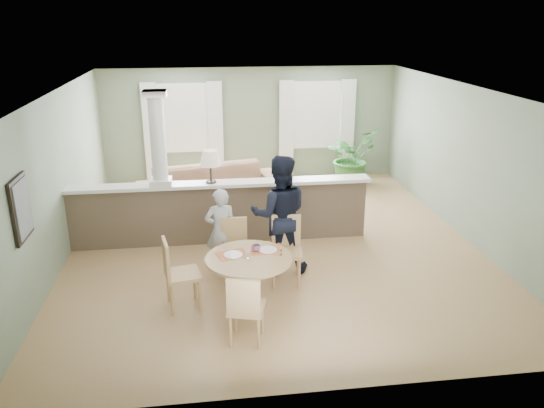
{
  "coord_description": "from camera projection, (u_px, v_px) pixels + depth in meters",
  "views": [
    {
      "loc": [
        -1.16,
        -8.61,
        3.85
      ],
      "look_at": [
        -0.15,
        -1.0,
        1.1
      ],
      "focal_mm": 35.0,
      "sensor_mm": 36.0,
      "label": 1
    }
  ],
  "objects": [
    {
      "name": "man_person",
      "position": [
        280.0,
        214.0,
        8.18
      ],
      "size": [
        0.97,
        0.79,
        1.88
      ],
      "primitive_type": "imported",
      "rotation": [
        0.0,
        0.0,
        3.06
      ],
      "color": "black",
      "rests_on": "ground"
    },
    {
      "name": "chair_far_man",
      "position": [
        286.0,
        246.0,
        7.98
      ],
      "size": [
        0.52,
        0.52,
        1.02
      ],
      "rotation": [
        0.0,
        0.0,
        -0.13
      ],
      "color": "tan",
      "rests_on": "ground"
    },
    {
      "name": "sofa",
      "position": [
        212.0,
        189.0,
        10.98
      ],
      "size": [
        3.16,
        1.78,
        0.87
      ],
      "primitive_type": "imported",
      "rotation": [
        0.0,
        0.0,
        0.22
      ],
      "color": "#9A7154",
      "rests_on": "ground"
    },
    {
      "name": "pony_wall",
      "position": [
        216.0,
        204.0,
        9.3
      ],
      "size": [
        5.32,
        0.38,
        2.7
      ],
      "color": "brown",
      "rests_on": "ground"
    },
    {
      "name": "dining_table",
      "position": [
        249.0,
        267.0,
        7.29
      ],
      "size": [
        1.19,
        1.19,
        0.82
      ],
      "rotation": [
        0.0,
        0.0,
        0.3
      ],
      "color": "tan",
      "rests_on": "ground"
    },
    {
      "name": "houseplant",
      "position": [
        351.0,
        157.0,
        12.52
      ],
      "size": [
        1.59,
        1.55,
        1.35
      ],
      "primitive_type": "imported",
      "rotation": [
        0.0,
        0.0,
        0.6
      ],
      "color": "#296126",
      "rests_on": "ground"
    },
    {
      "name": "ground",
      "position": [
        273.0,
        243.0,
        9.48
      ],
      "size": [
        8.0,
        8.0,
        0.0
      ],
      "primitive_type": "plane",
      "color": "tan",
      "rests_on": "ground"
    },
    {
      "name": "chair_side",
      "position": [
        177.0,
        271.0,
        7.2
      ],
      "size": [
        0.54,
        0.54,
        1.02
      ],
      "rotation": [
        0.0,
        0.0,
        1.76
      ],
      "color": "tan",
      "rests_on": "ground"
    },
    {
      "name": "chair_near",
      "position": [
        245.0,
        307.0,
        6.4
      ],
      "size": [
        0.52,
        0.52,
        0.94
      ],
      "rotation": [
        0.0,
        0.0,
        2.89
      ],
      "color": "tan",
      "rests_on": "ground"
    },
    {
      "name": "chair_far_boy",
      "position": [
        235.0,
        245.0,
        8.14
      ],
      "size": [
        0.42,
        0.42,
        0.92
      ],
      "rotation": [
        0.0,
        0.0,
        -0.01
      ],
      "color": "tan",
      "rests_on": "ground"
    },
    {
      "name": "child_person",
      "position": [
        221.0,
        231.0,
        8.24
      ],
      "size": [
        0.53,
        0.38,
        1.36
      ],
      "primitive_type": "imported",
      "rotation": [
        0.0,
        0.0,
        3.25
      ],
      "color": "#A3A3A9",
      "rests_on": "ground"
    },
    {
      "name": "room_shell",
      "position": [
        267.0,
        136.0,
        9.45
      ],
      "size": [
        7.02,
        8.02,
        2.71
      ],
      "color": "gray",
      "rests_on": "ground"
    }
  ]
}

